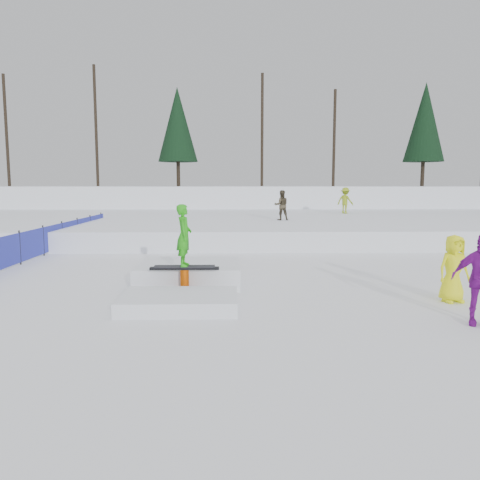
{
  "coord_description": "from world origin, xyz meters",
  "views": [
    {
      "loc": [
        0.24,
        -10.27,
        2.57
      ],
      "look_at": [
        0.5,
        2.0,
        1.1
      ],
      "focal_mm": 35.0,
      "sensor_mm": 36.0,
      "label": 1
    }
  ],
  "objects_px": {
    "spectator_yellow": "(454,269)",
    "jib_rail_feature": "(187,277)",
    "walker_ygreen": "(345,201)",
    "safety_fence": "(43,241)",
    "walker_olive": "(281,205)"
  },
  "relations": [
    {
      "from": "walker_olive",
      "to": "spectator_yellow",
      "type": "bearing_deg",
      "value": 96.41
    },
    {
      "from": "walker_olive",
      "to": "spectator_yellow",
      "type": "relative_size",
      "value": 1.0
    },
    {
      "from": "safety_fence",
      "to": "walker_ygreen",
      "type": "xyz_separation_m",
      "value": [
        13.73,
        11.41,
        1.04
      ]
    },
    {
      "from": "walker_ygreen",
      "to": "spectator_yellow",
      "type": "distance_m",
      "value": 18.5
    },
    {
      "from": "safety_fence",
      "to": "spectator_yellow",
      "type": "bearing_deg",
      "value": -30.89
    },
    {
      "from": "walker_ygreen",
      "to": "safety_fence",
      "type": "bearing_deg",
      "value": 80.15
    },
    {
      "from": "spectator_yellow",
      "to": "jib_rail_feature",
      "type": "distance_m",
      "value": 6.09
    },
    {
      "from": "walker_ygreen",
      "to": "spectator_yellow",
      "type": "bearing_deg",
      "value": 123.83
    },
    {
      "from": "walker_ygreen",
      "to": "jib_rail_feature",
      "type": "distance_m",
      "value": 18.87
    },
    {
      "from": "safety_fence",
      "to": "walker_ygreen",
      "type": "height_order",
      "value": "walker_ygreen"
    },
    {
      "from": "walker_ygreen",
      "to": "jib_rail_feature",
      "type": "xyz_separation_m",
      "value": [
        -8.05,
        -17.02,
        -1.28
      ]
    },
    {
      "from": "jib_rail_feature",
      "to": "safety_fence",
      "type": "bearing_deg",
      "value": 135.38
    },
    {
      "from": "jib_rail_feature",
      "to": "walker_ygreen",
      "type": "bearing_deg",
      "value": 64.68
    },
    {
      "from": "walker_olive",
      "to": "spectator_yellow",
      "type": "height_order",
      "value": "walker_olive"
    },
    {
      "from": "walker_olive",
      "to": "jib_rail_feature",
      "type": "distance_m",
      "value": 12.4
    }
  ]
}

